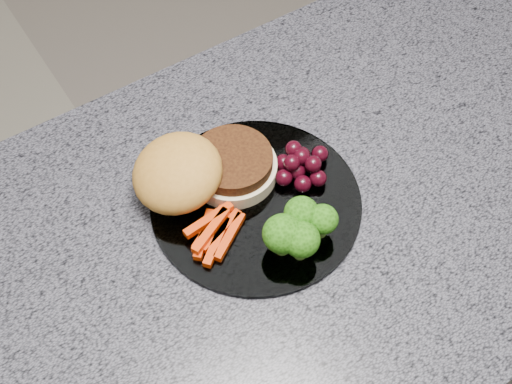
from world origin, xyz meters
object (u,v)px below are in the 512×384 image
Objects in this scene: plate at (256,203)px; island_cabinet at (294,350)px; burger at (198,172)px; grape_bunch at (302,165)px.

island_cabinet is at bearing -30.20° from plate.
burger is at bearing 127.64° from plate.
grape_bunch reaches higher than island_cabinet.
plate is 0.08m from burger.
grape_bunch is at bearing -20.61° from burger.
grape_bunch is (0.07, 0.01, 0.02)m from plate.
plate is at bearing -48.26° from burger.
grape_bunch reaches higher than plate.
island_cabinet is 0.49m from grape_bunch.
grape_bunch is (0.12, -0.05, -0.01)m from burger.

